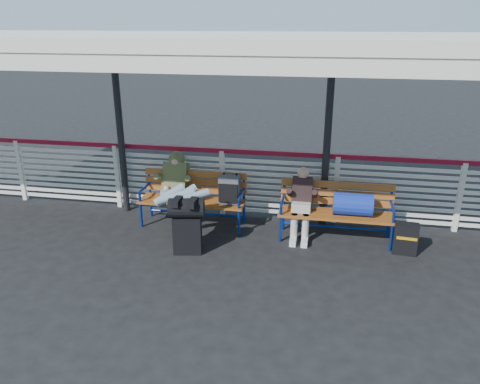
% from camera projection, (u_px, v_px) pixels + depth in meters
% --- Properties ---
extents(ground, '(60.00, 60.00, 0.00)m').
position_uv_depth(ground, '(194.00, 264.00, 6.83)').
color(ground, black).
rests_on(ground, ground).
extents(fence, '(12.08, 0.08, 1.24)m').
position_uv_depth(fence, '(222.00, 180.00, 8.36)').
color(fence, silver).
rests_on(fence, ground).
extents(canopy, '(12.60, 3.60, 3.16)m').
position_uv_depth(canopy, '(204.00, 43.00, 6.58)').
color(canopy, silver).
rests_on(canopy, ground).
extents(luggage_stack, '(0.57, 0.39, 0.87)m').
position_uv_depth(luggage_stack, '(187.00, 223.00, 7.02)').
color(luggage_stack, black).
rests_on(luggage_stack, ground).
extents(bench_left, '(1.80, 0.56, 0.94)m').
position_uv_depth(bench_left, '(205.00, 192.00, 7.92)').
color(bench_left, '#9E5F1E').
rests_on(bench_left, ground).
extents(bench_right, '(1.80, 0.56, 0.92)m').
position_uv_depth(bench_right, '(345.00, 205.00, 7.37)').
color(bench_right, '#9E5F1E').
rests_on(bench_right, ground).
extents(traveler_man, '(0.94, 1.64, 0.77)m').
position_uv_depth(traveler_man, '(178.00, 191.00, 7.62)').
color(traveler_man, '#839AB0').
rests_on(traveler_man, ground).
extents(companion_person, '(0.32, 0.66, 1.15)m').
position_uv_depth(companion_person, '(301.00, 203.00, 7.49)').
color(companion_person, '#B1ABA1').
rests_on(companion_person, ground).
extents(suitcase_side, '(0.37, 0.25, 0.49)m').
position_uv_depth(suitcase_side, '(405.00, 239.00, 7.06)').
color(suitcase_side, black).
rests_on(suitcase_side, ground).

